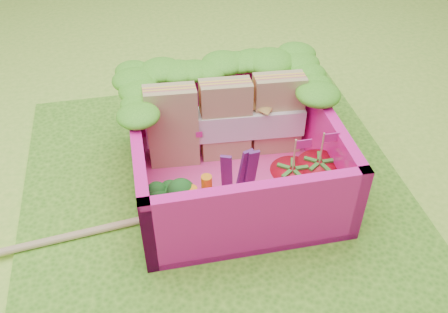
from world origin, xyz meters
name	(u,v)px	position (x,y,z in m)	size (l,w,h in m)	color
ground	(216,190)	(0.00, 0.00, 0.00)	(14.00, 14.00, 0.00)	#85C838
placemat	(216,189)	(0.00, 0.00, 0.01)	(2.60, 2.60, 0.03)	#468C1F
bento_floor	(233,180)	(0.13, 0.02, 0.06)	(1.30, 1.30, 0.05)	#F93F9C
bento_box	(233,152)	(0.13, 0.02, 0.31)	(1.30, 1.30, 0.55)	#F81496
lettuce_ruffle	(219,71)	(0.13, 0.52, 0.64)	(1.43, 0.83, 0.11)	#33941A
sandwich_stack	(226,121)	(0.13, 0.28, 0.38)	(1.11, 0.24, 0.61)	#A48356
broccoli	(169,196)	(-0.34, -0.25, 0.25)	(0.34, 0.34, 0.25)	#78AF54
carrot_sticks	(200,198)	(-0.15, -0.27, 0.22)	(0.18, 0.16, 0.28)	orange
purple_wedges	(241,172)	(0.14, -0.14, 0.27)	(0.24, 0.07, 0.38)	#581C62
strawberry_left	(291,186)	(0.43, -0.29, 0.23)	(0.28, 0.28, 0.52)	red
strawberry_right	(317,179)	(0.62, -0.26, 0.23)	(0.28, 0.28, 0.52)	red
snap_peas	(297,200)	(0.48, -0.30, 0.11)	(0.60, 0.34, 0.05)	#63AB36
chopsticks	(78,235)	(-0.92, -0.27, 0.05)	(2.25, 0.30, 0.04)	tan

